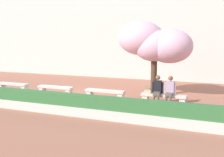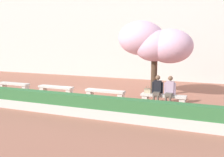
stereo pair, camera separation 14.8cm
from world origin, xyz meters
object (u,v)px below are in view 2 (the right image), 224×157
Objects in this scene: handbag at (148,90)px; cherry_tree_main at (154,43)px; stone_bench_west_end at (14,85)px; person_seated_right at (170,90)px; stone_bench_center at (105,93)px; stone_bench_near_east at (163,98)px; person_seated_left at (157,89)px; stone_bench_near_west at (56,89)px.

cherry_tree_main reaches higher than handbag.
person_seated_right reaches higher than stone_bench_west_end.
stone_bench_center is at bearing -140.78° from cherry_tree_main.
handbag reaches higher than stone_bench_center.
person_seated_right is at bearing -56.21° from cherry_tree_main.
person_seated_right is (0.28, -0.05, 0.39)m from stone_bench_near_east.
cherry_tree_main reaches higher than stone_bench_center.
stone_bench_near_east is at bearing 0.00° from stone_bench_center.
person_seated_left reaches higher than stone_bench_west_end.
stone_bench_west_end is at bearing 180.00° from stone_bench_center.
person_seated_left reaches higher than stone_bench_near_east.
stone_bench_near_east is 0.48m from person_seated_left.
stone_bench_west_end is at bearing 180.00° from stone_bench_near_east.
stone_bench_center is at bearing 0.00° from stone_bench_near_west.
handbag is 0.09× the size of cherry_tree_main.
person_seated_left is at bearing -0.37° from stone_bench_west_end.
handbag is at bearing 178.67° from stone_bench_near_east.
cherry_tree_main is (-0.85, 1.62, 2.39)m from stone_bench_near_east.
stone_bench_near_west is 4.95m from handbag.
stone_bench_center is 0.52× the size of cherry_tree_main.
stone_bench_west_end is 1.00× the size of stone_bench_near_west.
stone_bench_west_end and stone_bench_center have the same top height.
cherry_tree_main is at bearing 108.90° from person_seated_left.
stone_bench_west_end is 8.25m from person_seated_left.
handbag is (-0.73, 0.02, 0.27)m from stone_bench_near_east.
person_seated_right is (8.79, -0.05, 0.39)m from stone_bench_west_end.
stone_bench_center is (5.67, 0.00, 0.00)m from stone_bench_west_end.
stone_bench_center is at bearing 180.00° from stone_bench_near_east.
stone_bench_center is 2.13m from handbag.
stone_bench_near_west is 2.84m from stone_bench_center.
person_seated_right is at bearing -0.99° from stone_bench_center.
stone_bench_near_west is 5.87× the size of handbag.
stone_bench_center is 1.00× the size of stone_bench_near_east.
cherry_tree_main is at bearing 117.55° from stone_bench_near_east.
cherry_tree_main reaches higher than stone_bench_west_end.
cherry_tree_main reaches higher than stone_bench_near_west.
person_seated_right is 0.34× the size of cherry_tree_main.
person_seated_right is 2.84m from cherry_tree_main.
stone_bench_west_end is 8.51m from stone_bench_near_east.
stone_bench_center is 5.87× the size of handbag.
stone_bench_near_west is at bearing 179.43° from person_seated_left.
handbag reaches higher than stone_bench_near_west.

